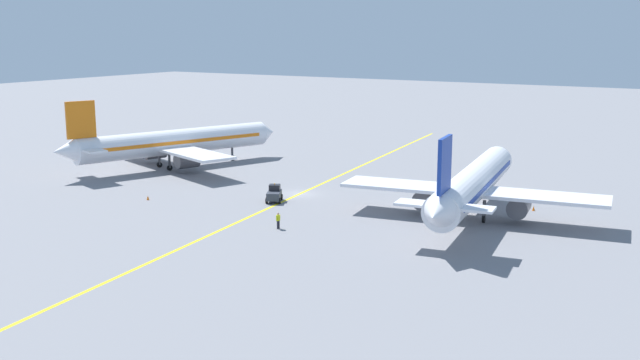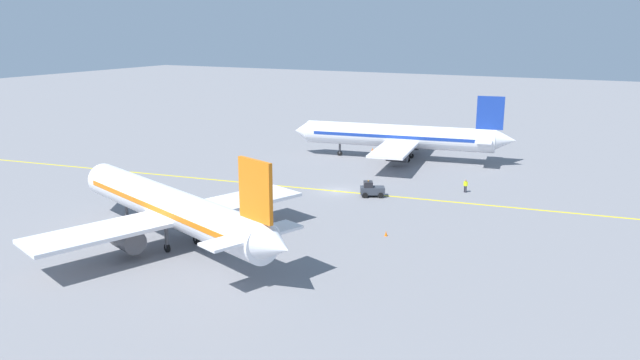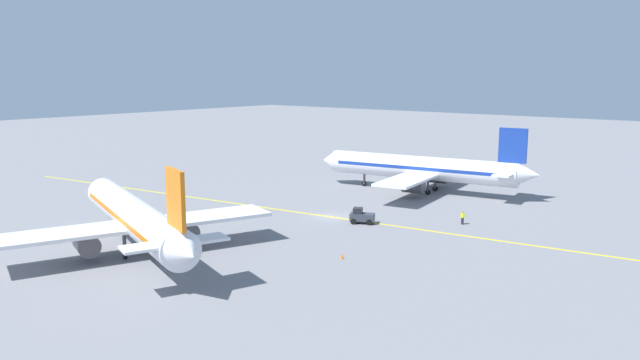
{
  "view_description": "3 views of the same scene",
  "coord_description": "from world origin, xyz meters",
  "px_view_note": "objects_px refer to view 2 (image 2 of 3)",
  "views": [
    {
      "loc": [
        48.69,
        -75.95,
        19.94
      ],
      "look_at": [
        5.55,
        -4.32,
        3.08
      ],
      "focal_mm": 42.0,
      "sensor_mm": 36.0,
      "label": 1
    },
    {
      "loc": [
        -70.45,
        -33.55,
        20.81
      ],
      "look_at": [
        -4.95,
        -0.09,
        2.6
      ],
      "focal_mm": 35.0,
      "sensor_mm": 36.0,
      "label": 2
    },
    {
      "loc": [
        -61.81,
        -48.29,
        18.42
      ],
      "look_at": [
        -0.31,
        1.62,
        4.71
      ],
      "focal_mm": 35.0,
      "sensor_mm": 36.0,
      "label": 3
    }
  ],
  "objects_px": {
    "baggage_tug_dark": "(372,190)",
    "traffic_cone_near_nose": "(386,233)",
    "ground_crew_worker": "(466,186)",
    "airplane_at_gate": "(172,208)",
    "traffic_cone_mid_apron": "(372,149)",
    "airplane_adjacent_stand": "(400,137)"
  },
  "relations": [
    {
      "from": "baggage_tug_dark",
      "to": "traffic_cone_mid_apron",
      "type": "bearing_deg",
      "value": 22.18
    },
    {
      "from": "airplane_adjacent_stand",
      "to": "ground_crew_worker",
      "type": "height_order",
      "value": "airplane_adjacent_stand"
    },
    {
      "from": "airplane_adjacent_stand",
      "to": "traffic_cone_mid_apron",
      "type": "height_order",
      "value": "airplane_adjacent_stand"
    },
    {
      "from": "airplane_at_gate",
      "to": "traffic_cone_near_nose",
      "type": "relative_size",
      "value": 62.43
    },
    {
      "from": "traffic_cone_near_nose",
      "to": "traffic_cone_mid_apron",
      "type": "height_order",
      "value": "same"
    },
    {
      "from": "airplane_at_gate",
      "to": "traffic_cone_near_nose",
      "type": "height_order",
      "value": "airplane_at_gate"
    },
    {
      "from": "traffic_cone_near_nose",
      "to": "traffic_cone_mid_apron",
      "type": "relative_size",
      "value": 1.0
    },
    {
      "from": "airplane_adjacent_stand",
      "to": "ground_crew_worker",
      "type": "relative_size",
      "value": 21.13
    },
    {
      "from": "traffic_cone_near_nose",
      "to": "traffic_cone_mid_apron",
      "type": "bearing_deg",
      "value": 24.14
    },
    {
      "from": "baggage_tug_dark",
      "to": "traffic_cone_near_nose",
      "type": "height_order",
      "value": "baggage_tug_dark"
    },
    {
      "from": "baggage_tug_dark",
      "to": "traffic_cone_near_nose",
      "type": "relative_size",
      "value": 6.1
    },
    {
      "from": "airplane_at_gate",
      "to": "traffic_cone_near_nose",
      "type": "distance_m",
      "value": 21.48
    },
    {
      "from": "ground_crew_worker",
      "to": "airplane_at_gate",
      "type": "bearing_deg",
      "value": 147.67
    },
    {
      "from": "airplane_adjacent_stand",
      "to": "traffic_cone_near_nose",
      "type": "bearing_deg",
      "value": -162.15
    },
    {
      "from": "airplane_adjacent_stand",
      "to": "traffic_cone_mid_apron",
      "type": "xyz_separation_m",
      "value": [
        4.85,
        6.72,
        -3.43
      ]
    },
    {
      "from": "airplane_adjacent_stand",
      "to": "traffic_cone_near_nose",
      "type": "height_order",
      "value": "airplane_adjacent_stand"
    },
    {
      "from": "traffic_cone_mid_apron",
      "to": "baggage_tug_dark",
      "type": "bearing_deg",
      "value": -157.82
    },
    {
      "from": "airplane_at_gate",
      "to": "traffic_cone_mid_apron",
      "type": "bearing_deg",
      "value": 0.72
    },
    {
      "from": "traffic_cone_mid_apron",
      "to": "traffic_cone_near_nose",
      "type": "bearing_deg",
      "value": -155.86
    },
    {
      "from": "ground_crew_worker",
      "to": "traffic_cone_mid_apron",
      "type": "height_order",
      "value": "ground_crew_worker"
    },
    {
      "from": "airplane_adjacent_stand",
      "to": "baggage_tug_dark",
      "type": "distance_m",
      "value": 23.29
    },
    {
      "from": "ground_crew_worker",
      "to": "baggage_tug_dark",
      "type": "bearing_deg",
      "value": 126.36
    }
  ]
}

